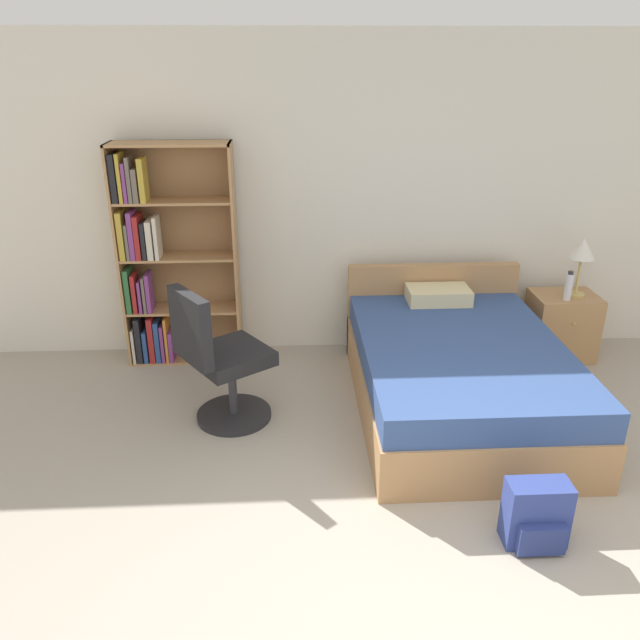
% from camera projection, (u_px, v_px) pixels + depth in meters
% --- Properties ---
extents(wall_back, '(9.00, 0.06, 2.60)m').
position_uv_depth(wall_back, '(380.00, 200.00, 5.14)').
color(wall_back, silver).
rests_on(wall_back, ground_plane).
extents(bookshelf, '(0.93, 0.30, 1.80)m').
position_uv_depth(bookshelf, '(162.00, 260.00, 5.01)').
color(bookshelf, '#AD7F51').
rests_on(bookshelf, ground_plane).
extents(bed, '(1.42, 2.02, 0.80)m').
position_uv_depth(bed, '(457.00, 371.00, 4.53)').
color(bed, '#AD7F51').
rests_on(bed, ground_plane).
extents(office_chair, '(0.72, 0.70, 1.02)m').
position_uv_depth(office_chair, '(219.00, 362.00, 4.25)').
color(office_chair, '#232326').
rests_on(office_chair, ground_plane).
extents(nightstand, '(0.53, 0.43, 0.56)m').
position_uv_depth(nightstand, '(561.00, 326.00, 5.30)').
color(nightstand, '#AD7F51').
rests_on(nightstand, ground_plane).
extents(table_lamp, '(0.21, 0.21, 0.49)m').
position_uv_depth(table_lamp, '(583.00, 252.00, 5.04)').
color(table_lamp, tan).
rests_on(table_lamp, nightstand).
extents(water_bottle, '(0.06, 0.06, 0.24)m').
position_uv_depth(water_bottle, '(569.00, 286.00, 5.05)').
color(water_bottle, silver).
rests_on(water_bottle, nightstand).
extents(backpack_blue, '(0.33, 0.22, 0.37)m').
position_uv_depth(backpack_blue, '(536.00, 516.00, 3.28)').
color(backpack_blue, navy).
rests_on(backpack_blue, ground_plane).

